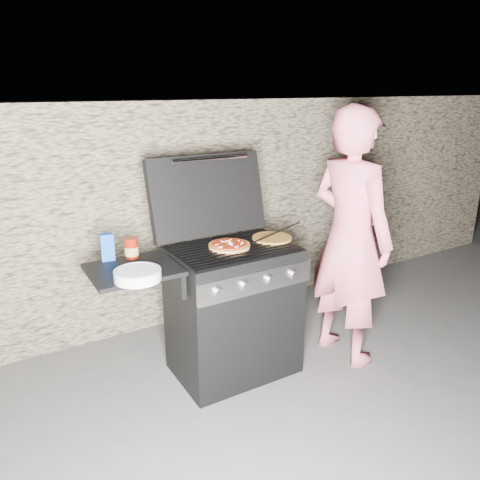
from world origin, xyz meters
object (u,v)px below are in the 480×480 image
sauce_jar (131,248)px  person (350,238)px  pizza_topped (229,245)px  gas_grill (200,319)px

sauce_jar → person: size_ratio=0.07×
pizza_topped → sauce_jar: 0.62m
person → gas_grill: bearing=71.4°
gas_grill → sauce_jar: size_ratio=10.61×
gas_grill → person: person is taller
person → pizza_topped: bearing=67.6°
pizza_topped → sauce_jar: (-0.60, 0.15, 0.04)m
sauce_jar → person: person is taller
gas_grill → person: 1.17m
gas_grill → sauce_jar: (-0.37, 0.16, 0.51)m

